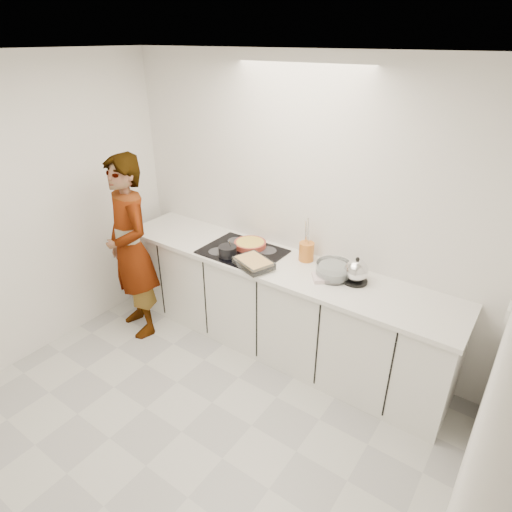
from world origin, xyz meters
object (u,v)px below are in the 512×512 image
Objects in this scene: tart_dish at (250,244)px; kettle at (356,272)px; hob at (243,252)px; saucepan at (228,251)px; utensil_crock at (306,252)px; baking_dish at (254,263)px; cook at (130,249)px; mixing_bowl at (333,271)px.

tart_dish is 1.68× the size of kettle.
tart_dish is at bearing 89.04° from hob.
kettle is (1.06, -0.02, 0.05)m from tart_dish.
utensil_crock is at bearing 30.73° from saucepan.
tart_dish is 0.27m from saucepan.
baking_dish is (0.25, -0.18, 0.04)m from hob.
kettle is 0.13× the size of cook.
saucepan reaches higher than hob.
saucepan is at bearing -167.33° from kettle.
baking_dish is 1.17× the size of mixing_bowl.
kettle is at bearing 35.99° from cook.
mixing_bowl is (0.93, 0.22, 0.00)m from saucepan.
baking_dish is at bearing -35.17° from hob.
baking_dish is 0.86m from kettle.
cook is (-1.47, -0.74, -0.10)m from utensil_crock.
saucepan is at bearing -149.27° from utensil_crock.
hob is 0.40× the size of cook.
utensil_crock is (0.55, 0.09, 0.04)m from tart_dish.
saucepan is 0.11× the size of cook.
mixing_bowl reaches higher than baking_dish.
utensil_crock reaches higher than mixing_bowl.
saucepan is at bearing 42.09° from cook.
mixing_bowl is at bearing 4.30° from hob.
kettle is at bearing 12.67° from saucepan.
hob is 0.88m from mixing_bowl.
mixing_bowl is 0.18× the size of cook.
baking_dish is 0.67m from mixing_bowl.
kettle reaches higher than hob.
utensil_crock is at bearing 20.56° from hob.
cook reaches higher than mixing_bowl.
cook is at bearing -153.24° from utensil_crock.
kettle is at bearing 5.34° from hob.
saucepan is at bearing 174.88° from baking_dish.
utensil_crock is at bearing 157.04° from mixing_bowl.
hob is 2.19× the size of mixing_bowl.
hob is 3.70× the size of saucepan.
kettle reaches higher than saucepan.
tart_dish is at bearing -170.60° from utensil_crock.
utensil_crock reaches higher than tart_dish.
saucepan is 0.70m from utensil_crock.
hob is 1.07m from kettle.
mixing_bowl is (0.88, 0.07, 0.05)m from hob.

